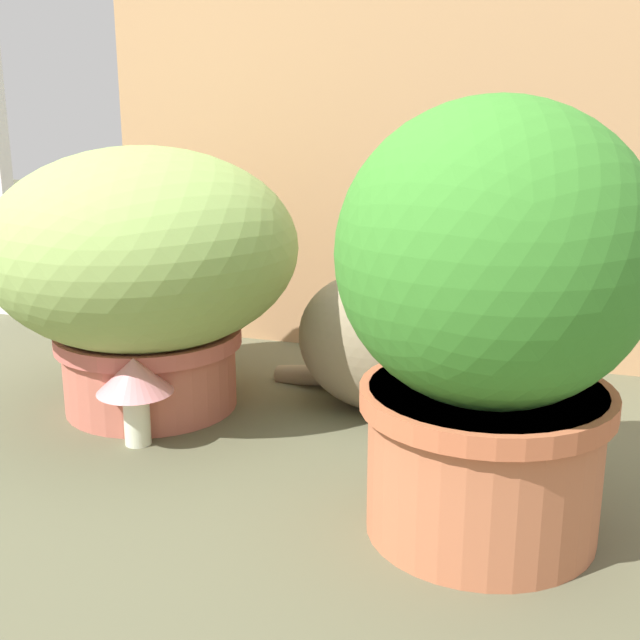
{
  "coord_description": "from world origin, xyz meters",
  "views": [
    {
      "loc": [
        0.49,
        -1.01,
        0.49
      ],
      "look_at": [
        0.13,
        0.05,
        0.18
      ],
      "focal_mm": 46.56,
      "sensor_mm": 36.0,
      "label": 1
    }
  ],
  "objects_px": {
    "grass_planter": "(145,265)",
    "mushroom_ornament_pink": "(135,382)",
    "leafy_planter": "(491,309)",
    "cat": "(385,336)"
  },
  "relations": [
    {
      "from": "leafy_planter",
      "to": "cat",
      "type": "bearing_deg",
      "value": 121.05
    },
    {
      "from": "grass_planter",
      "to": "cat",
      "type": "height_order",
      "value": "grass_planter"
    },
    {
      "from": "grass_planter",
      "to": "mushroom_ornament_pink",
      "type": "bearing_deg",
      "value": -68.1
    },
    {
      "from": "grass_planter",
      "to": "mushroom_ornament_pink",
      "type": "xyz_separation_m",
      "value": [
        0.06,
        -0.14,
        -0.14
      ]
    },
    {
      "from": "cat",
      "to": "mushroom_ornament_pink",
      "type": "relative_size",
      "value": 2.88
    },
    {
      "from": "leafy_planter",
      "to": "mushroom_ornament_pink",
      "type": "distance_m",
      "value": 0.53
    },
    {
      "from": "grass_planter",
      "to": "cat",
      "type": "relative_size",
      "value": 1.27
    },
    {
      "from": "grass_planter",
      "to": "leafy_planter",
      "type": "bearing_deg",
      "value": -22.21
    },
    {
      "from": "leafy_planter",
      "to": "cat",
      "type": "relative_size",
      "value": 1.31
    },
    {
      "from": "cat",
      "to": "leafy_planter",
      "type": "bearing_deg",
      "value": -58.95
    }
  ]
}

